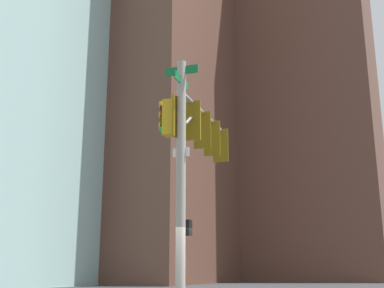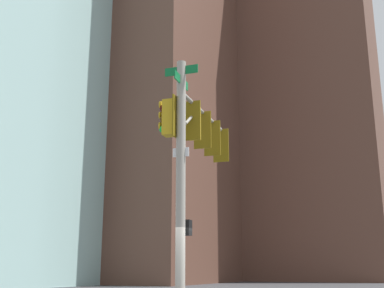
# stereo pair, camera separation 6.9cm
# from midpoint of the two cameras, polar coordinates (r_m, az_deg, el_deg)

# --- Properties ---
(signal_pole_assembly) EXTENTS (5.25, 1.18, 7.04)m
(signal_pole_assembly) POSITION_cam_midpoint_polar(r_m,az_deg,el_deg) (14.32, 0.31, -0.53)
(signal_pole_assembly) COLOR #9E998C
(signal_pole_assembly) RESTS_ON ground_plane
(building_brick_nearside) EXTENTS (21.62, 16.85, 55.59)m
(building_brick_nearside) POSITION_cam_midpoint_polar(r_m,az_deg,el_deg) (62.37, -4.73, 10.71)
(building_brick_nearside) COLOR brown
(building_brick_nearside) RESTS_ON ground_plane
(building_brick_farside) EXTENTS (19.73, 17.10, 52.73)m
(building_brick_farside) POSITION_cam_midpoint_polar(r_m,az_deg,el_deg) (71.80, 13.55, 6.40)
(building_brick_farside) COLOR brown
(building_brick_farside) RESTS_ON ground_plane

